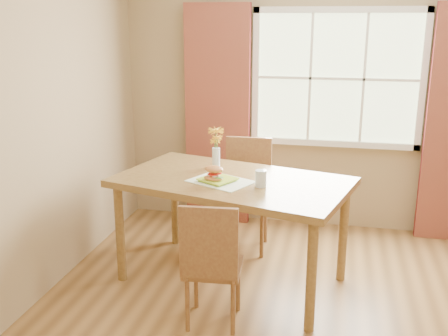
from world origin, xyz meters
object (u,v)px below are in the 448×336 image
object	(u,v)px
chair_far	(247,188)
water_glass	(261,179)
dining_table	(232,190)
flower_vase	(216,143)
chair_near	(212,260)
croissant_sandwich	(214,173)

from	to	relation	value
chair_far	water_glass	size ratio (longest dim) A/B	8.08
dining_table	water_glass	size ratio (longest dim) A/B	15.61
dining_table	flower_vase	bearing A→B (deg)	138.13
flower_vase	chair_near	bearing A→B (deg)	-78.53
water_glass	chair_near	bearing A→B (deg)	-113.39
water_glass	croissant_sandwich	bearing A→B (deg)	178.00
dining_table	flower_vase	world-z (taller)	flower_vase
chair_far	flower_vase	bearing A→B (deg)	-117.48
chair_far	flower_vase	xyz separation A→B (m)	(-0.19, -0.41, 0.51)
dining_table	chair_far	distance (m)	0.74
dining_table	chair_far	bearing A→B (deg)	104.97
dining_table	water_glass	bearing A→B (deg)	-15.88
water_glass	flower_vase	world-z (taller)	flower_vase
chair_near	water_glass	bearing A→B (deg)	62.00
chair_near	water_glass	xyz separation A→B (m)	(0.24, 0.55, 0.42)
chair_far	flower_vase	world-z (taller)	flower_vase
dining_table	chair_far	world-z (taller)	chair_far
chair_near	chair_far	xyz separation A→B (m)	(-0.01, 1.41, 0.05)
croissant_sandwich	chair_far	bearing A→B (deg)	100.13
chair_near	flower_vase	size ratio (longest dim) A/B	2.72
dining_table	croissant_sandwich	bearing A→B (deg)	-115.57
dining_table	chair_near	distance (m)	0.75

